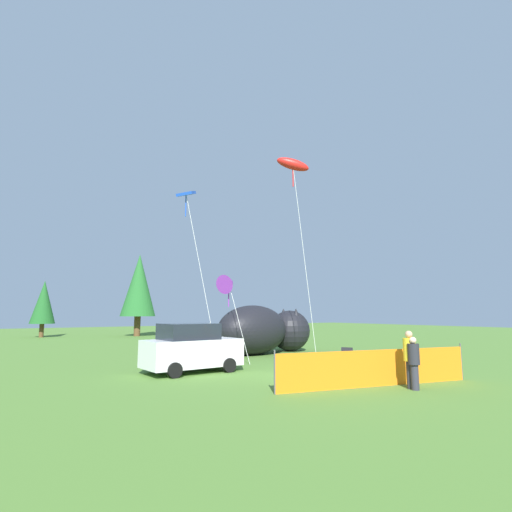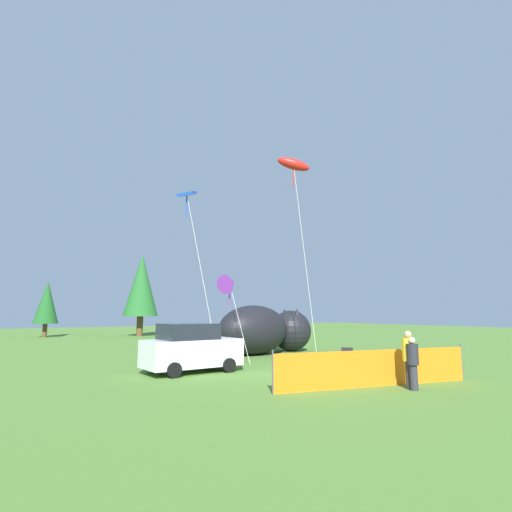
{
  "view_description": "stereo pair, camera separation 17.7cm",
  "coord_description": "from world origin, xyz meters",
  "px_view_note": "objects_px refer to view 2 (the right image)",
  "views": [
    {
      "loc": [
        -10.63,
        -11.69,
        2.42
      ],
      "look_at": [
        -0.53,
        3.41,
        5.0
      ],
      "focal_mm": 28.0,
      "sensor_mm": 36.0,
      "label": 1
    },
    {
      "loc": [
        -10.49,
        -11.79,
        2.42
      ],
      "look_at": [
        -0.53,
        3.41,
        5.0
      ],
      "focal_mm": 28.0,
      "sensor_mm": 36.0,
      "label": 2
    }
  ],
  "objects_px": {
    "spectator_in_red_shirt": "(413,361)",
    "parked_car": "(191,348)",
    "spectator_in_blue_shirt": "(409,357)",
    "folding_chair": "(347,357)",
    "inflatable_cat": "(265,331)",
    "kite_blue_box": "(187,197)",
    "kite_red_lizard": "(294,165)",
    "kite_purple_delta": "(229,283)"
  },
  "relations": [
    {
      "from": "folding_chair",
      "to": "spectator_in_blue_shirt",
      "type": "distance_m",
      "value": 4.72
    },
    {
      "from": "kite_blue_box",
      "to": "spectator_in_blue_shirt",
      "type": "bearing_deg",
      "value": -76.79
    },
    {
      "from": "inflatable_cat",
      "to": "folding_chair",
      "type": "bearing_deg",
      "value": -105.28
    },
    {
      "from": "spectator_in_red_shirt",
      "to": "kite_purple_delta",
      "type": "xyz_separation_m",
      "value": [
        -0.48,
        10.98,
        3.13
      ]
    },
    {
      "from": "spectator_in_red_shirt",
      "to": "spectator_in_blue_shirt",
      "type": "bearing_deg",
      "value": 65.23
    },
    {
      "from": "spectator_in_blue_shirt",
      "to": "kite_blue_box",
      "type": "height_order",
      "value": "kite_blue_box"
    },
    {
      "from": "parked_car",
      "to": "folding_chair",
      "type": "relative_size",
      "value": 4.43
    },
    {
      "from": "parked_car",
      "to": "inflatable_cat",
      "type": "bearing_deg",
      "value": 30.56
    },
    {
      "from": "kite_red_lizard",
      "to": "spectator_in_blue_shirt",
      "type": "bearing_deg",
      "value": -104.35
    },
    {
      "from": "kite_blue_box",
      "to": "inflatable_cat",
      "type": "bearing_deg",
      "value": -1.75
    },
    {
      "from": "spectator_in_red_shirt",
      "to": "kite_red_lizard",
      "type": "relative_size",
      "value": 0.15
    },
    {
      "from": "parked_car",
      "to": "kite_purple_delta",
      "type": "relative_size",
      "value": 0.85
    },
    {
      "from": "folding_chair",
      "to": "kite_purple_delta",
      "type": "relative_size",
      "value": 0.19
    },
    {
      "from": "spectator_in_blue_shirt",
      "to": "kite_purple_delta",
      "type": "relative_size",
      "value": 0.39
    },
    {
      "from": "spectator_in_blue_shirt",
      "to": "spectator_in_red_shirt",
      "type": "xyz_separation_m",
      "value": [
        -0.09,
        -0.2,
        -0.1
      ]
    },
    {
      "from": "spectator_in_blue_shirt",
      "to": "kite_red_lizard",
      "type": "distance_m",
      "value": 12.98
    },
    {
      "from": "parked_car",
      "to": "spectator_in_blue_shirt",
      "type": "distance_m",
      "value": 8.4
    },
    {
      "from": "parked_car",
      "to": "kite_blue_box",
      "type": "bearing_deg",
      "value": 67.55
    },
    {
      "from": "parked_car",
      "to": "kite_purple_delta",
      "type": "bearing_deg",
      "value": 40.52
    },
    {
      "from": "folding_chair",
      "to": "spectator_in_blue_shirt",
      "type": "height_order",
      "value": "spectator_in_blue_shirt"
    },
    {
      "from": "parked_car",
      "to": "kite_purple_delta",
      "type": "distance_m",
      "value": 6.08
    },
    {
      "from": "kite_purple_delta",
      "to": "spectator_in_red_shirt",
      "type": "bearing_deg",
      "value": -87.5
    },
    {
      "from": "spectator_in_red_shirt",
      "to": "kite_blue_box",
      "type": "height_order",
      "value": "kite_blue_box"
    },
    {
      "from": "parked_car",
      "to": "folding_chair",
      "type": "distance_m",
      "value": 6.7
    },
    {
      "from": "folding_chair",
      "to": "kite_purple_delta",
      "type": "height_order",
      "value": "kite_purple_delta"
    },
    {
      "from": "spectator_in_red_shirt",
      "to": "parked_car",
      "type": "bearing_deg",
      "value": 120.23
    },
    {
      "from": "inflatable_cat",
      "to": "kite_blue_box",
      "type": "relative_size",
      "value": 0.77
    },
    {
      "from": "folding_chair",
      "to": "spectator_in_red_shirt",
      "type": "relative_size",
      "value": 0.55
    },
    {
      "from": "kite_red_lizard",
      "to": "parked_car",
      "type": "bearing_deg",
      "value": -168.87
    },
    {
      "from": "parked_car",
      "to": "folding_chair",
      "type": "height_order",
      "value": "parked_car"
    },
    {
      "from": "folding_chair",
      "to": "inflatable_cat",
      "type": "distance_m",
      "value": 7.29
    },
    {
      "from": "kite_purple_delta",
      "to": "kite_blue_box",
      "type": "relative_size",
      "value": 0.5
    },
    {
      "from": "inflatable_cat",
      "to": "spectator_in_red_shirt",
      "type": "bearing_deg",
      "value": -111.89
    },
    {
      "from": "spectator_in_red_shirt",
      "to": "inflatable_cat",
      "type": "bearing_deg",
      "value": 78.45
    },
    {
      "from": "spectator_in_blue_shirt",
      "to": "kite_purple_delta",
      "type": "distance_m",
      "value": 11.21
    },
    {
      "from": "kite_red_lizard",
      "to": "kite_blue_box",
      "type": "bearing_deg",
      "value": 146.12
    },
    {
      "from": "spectator_in_red_shirt",
      "to": "kite_blue_box",
      "type": "relative_size",
      "value": 0.18
    },
    {
      "from": "folding_chair",
      "to": "spectator_in_blue_shirt",
      "type": "relative_size",
      "value": 0.49
    },
    {
      "from": "folding_chair",
      "to": "inflatable_cat",
      "type": "relative_size",
      "value": 0.13
    },
    {
      "from": "spectator_in_blue_shirt",
      "to": "parked_car",
      "type": "bearing_deg",
      "value": 121.48
    },
    {
      "from": "parked_car",
      "to": "kite_red_lizard",
      "type": "bearing_deg",
      "value": 8.19
    },
    {
      "from": "folding_chair",
      "to": "spectator_in_blue_shirt",
      "type": "bearing_deg",
      "value": 34.46
    }
  ]
}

